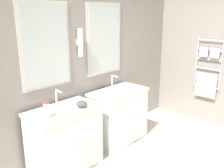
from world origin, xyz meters
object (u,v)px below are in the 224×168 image
vanity_right (120,116)px  amenity_bowl (82,104)px  toiletry_bottle (46,110)px  vanity_left (66,139)px

vanity_right → amenity_bowl: amenity_bowl is taller
vanity_right → toiletry_bottle: (-1.35, -0.05, 0.51)m
vanity_left → vanity_right: (1.05, 0.00, 0.00)m
vanity_left → toiletry_bottle: 0.59m
vanity_right → amenity_bowl: bearing=-174.0°
vanity_left → vanity_right: size_ratio=1.00×
vanity_right → vanity_left: bearing=180.0°
vanity_left → toiletry_bottle: toiletry_bottle is taller
vanity_right → toiletry_bottle: bearing=-177.8°
vanity_right → amenity_bowl: (-0.85, -0.09, 0.46)m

